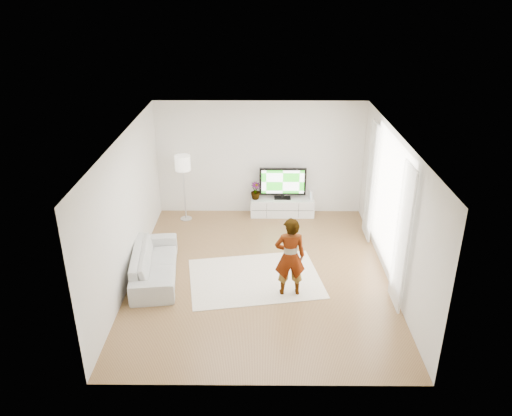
{
  "coord_description": "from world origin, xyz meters",
  "views": [
    {
      "loc": [
        -0.02,
        -8.47,
        5.3
      ],
      "look_at": [
        -0.08,
        0.4,
        1.26
      ],
      "focal_mm": 35.0,
      "sensor_mm": 36.0,
      "label": 1
    }
  ],
  "objects_px": {
    "television": "(283,182)",
    "media_console": "(282,207)",
    "sofa": "(155,263)",
    "player": "(290,257)",
    "rug": "(255,278)",
    "floor_lamp": "(183,166)"
  },
  "relations": [
    {
      "from": "rug",
      "to": "sofa",
      "type": "distance_m",
      "value": 1.98
    },
    {
      "from": "media_console",
      "to": "sofa",
      "type": "bearing_deg",
      "value": -132.26
    },
    {
      "from": "sofa",
      "to": "player",
      "type": "bearing_deg",
      "value": -109.38
    },
    {
      "from": "television",
      "to": "floor_lamp",
      "type": "relative_size",
      "value": 0.7
    },
    {
      "from": "sofa",
      "to": "television",
      "type": "bearing_deg",
      "value": -49.19
    },
    {
      "from": "television",
      "to": "player",
      "type": "distance_m",
      "value": 3.46
    },
    {
      "from": "rug",
      "to": "floor_lamp",
      "type": "bearing_deg",
      "value": 122.53
    },
    {
      "from": "media_console",
      "to": "floor_lamp",
      "type": "distance_m",
      "value": 2.64
    },
    {
      "from": "television",
      "to": "floor_lamp",
      "type": "height_order",
      "value": "floor_lamp"
    },
    {
      "from": "media_console",
      "to": "sofa",
      "type": "xyz_separation_m",
      "value": [
        -2.61,
        -2.87,
        0.08
      ]
    },
    {
      "from": "television",
      "to": "player",
      "type": "bearing_deg",
      "value": -90.23
    },
    {
      "from": "television",
      "to": "sofa",
      "type": "xyz_separation_m",
      "value": [
        -2.61,
        -2.9,
        -0.56
      ]
    },
    {
      "from": "television",
      "to": "media_console",
      "type": "bearing_deg",
      "value": -90.0
    },
    {
      "from": "player",
      "to": "sofa",
      "type": "height_order",
      "value": "player"
    },
    {
      "from": "player",
      "to": "rug",
      "type": "bearing_deg",
      "value": -41.64
    },
    {
      "from": "television",
      "to": "sofa",
      "type": "distance_m",
      "value": 3.94
    },
    {
      "from": "rug",
      "to": "player",
      "type": "xyz_separation_m",
      "value": [
        0.64,
        -0.5,
        0.78
      ]
    },
    {
      "from": "media_console",
      "to": "floor_lamp",
      "type": "height_order",
      "value": "floor_lamp"
    },
    {
      "from": "media_console",
      "to": "player",
      "type": "xyz_separation_m",
      "value": [
        -0.01,
        -3.43,
        0.56
      ]
    },
    {
      "from": "media_console",
      "to": "television",
      "type": "xyz_separation_m",
      "value": [
        -0.0,
        0.03,
        0.65
      ]
    },
    {
      "from": "rug",
      "to": "sofa",
      "type": "height_order",
      "value": "sofa"
    },
    {
      "from": "television",
      "to": "sofa",
      "type": "relative_size",
      "value": 0.55
    }
  ]
}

